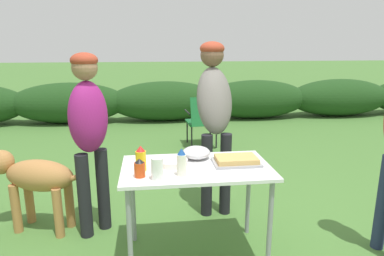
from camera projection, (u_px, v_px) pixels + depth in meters
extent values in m
plane|color=#477533|center=(196.00, 254.00, 2.71)|extent=(60.00, 60.00, 0.00)
ellipsoid|color=#1E4219|center=(69.00, 103.00, 7.12)|extent=(2.40, 0.90, 0.85)
ellipsoid|color=#1E4219|center=(165.00, 101.00, 7.37)|extent=(2.40, 0.90, 0.85)
ellipsoid|color=#1E4219|center=(255.00, 99.00, 7.61)|extent=(2.40, 0.90, 0.85)
ellipsoid|color=#1E4219|center=(339.00, 97.00, 7.85)|extent=(2.40, 0.90, 0.85)
cube|color=white|center=(196.00, 168.00, 2.54)|extent=(1.10, 0.64, 0.02)
cylinder|color=gray|center=(130.00, 237.00, 2.31)|extent=(0.04, 0.04, 0.71)
cylinder|color=gray|center=(270.00, 227.00, 2.42)|extent=(0.04, 0.04, 0.71)
cylinder|color=gray|center=(133.00, 201.00, 2.83)|extent=(0.04, 0.04, 0.71)
cylinder|color=gray|center=(248.00, 195.00, 2.94)|extent=(0.04, 0.04, 0.71)
cube|color=#9E9EA3|center=(236.00, 163.00, 2.59)|extent=(0.35, 0.23, 0.02)
cube|color=tan|center=(236.00, 159.00, 2.58)|extent=(0.31, 0.20, 0.04)
cylinder|color=white|center=(173.00, 162.00, 2.56)|extent=(0.23, 0.23, 0.04)
ellipsoid|color=silver|center=(196.00, 153.00, 2.70)|extent=(0.22, 0.22, 0.10)
cylinder|color=white|center=(157.00, 169.00, 2.27)|extent=(0.08, 0.08, 0.15)
cylinder|color=yellow|center=(141.00, 161.00, 2.43)|extent=(0.07, 0.07, 0.14)
cone|color=red|center=(140.00, 148.00, 2.41)|extent=(0.06, 0.06, 0.04)
cylinder|color=silver|center=(182.00, 165.00, 2.34)|extent=(0.07, 0.07, 0.15)
cone|color=#194793|center=(181.00, 152.00, 2.32)|extent=(0.06, 0.06, 0.04)
cylinder|color=#CC4214|center=(140.00, 170.00, 2.32)|extent=(0.07, 0.07, 0.10)
cone|color=black|center=(139.00, 161.00, 2.31)|extent=(0.06, 0.06, 0.03)
cylinder|color=black|center=(207.00, 175.00, 3.26)|extent=(0.11, 0.11, 0.80)
cylinder|color=black|center=(225.00, 174.00, 3.29)|extent=(0.11, 0.11, 0.80)
ellipsoid|color=slate|center=(214.00, 100.00, 3.22)|extent=(0.35, 0.48, 0.69)
sphere|color=brown|center=(212.00, 55.00, 3.24)|extent=(0.22, 0.22, 0.22)
ellipsoid|color=#993823|center=(212.00, 48.00, 3.22)|extent=(0.23, 0.23, 0.13)
cylinder|color=#232D4C|center=(383.00, 203.00, 2.71)|extent=(0.10, 0.10, 0.79)
cylinder|color=black|center=(84.00, 196.00, 2.89)|extent=(0.11, 0.11, 0.74)
cylinder|color=black|center=(103.00, 189.00, 3.03)|extent=(0.11, 0.11, 0.74)
ellipsoid|color=#931E70|center=(88.00, 117.00, 2.80)|extent=(0.42, 0.41, 0.60)
sphere|color=#936B4C|center=(85.00, 67.00, 2.70)|extent=(0.20, 0.20, 0.20)
ellipsoid|color=#993823|center=(84.00, 60.00, 2.69)|extent=(0.21, 0.21, 0.12)
cylinder|color=#B27A42|center=(58.00, 213.00, 2.91)|extent=(0.08, 0.08, 0.44)
cylinder|color=#B27A42|center=(70.00, 204.00, 3.08)|extent=(0.08, 0.08, 0.44)
cylinder|color=#B27A42|center=(16.00, 209.00, 2.99)|extent=(0.08, 0.08, 0.44)
cylinder|color=#B27A42|center=(29.00, 200.00, 3.16)|extent=(0.08, 0.08, 0.44)
ellipsoid|color=#B27A42|center=(40.00, 175.00, 2.97)|extent=(0.68, 0.46, 0.28)
sphere|color=#B27A42|center=(1.00, 162.00, 3.01)|extent=(0.22, 0.22, 0.22)
cylinder|color=#B27A42|center=(77.00, 177.00, 2.89)|extent=(0.20, 0.11, 0.11)
cube|color=#19602D|center=(201.00, 122.00, 5.55)|extent=(0.49, 0.49, 0.03)
cube|color=#19602D|center=(206.00, 112.00, 5.23)|extent=(0.47, 0.19, 0.44)
cylinder|color=black|center=(192.00, 138.00, 5.37)|extent=(0.02, 0.02, 0.38)
cylinder|color=black|center=(216.00, 136.00, 5.44)|extent=(0.02, 0.02, 0.38)
cylinder|color=black|center=(187.00, 131.00, 5.75)|extent=(0.02, 0.02, 0.38)
cylinder|color=black|center=(210.00, 130.00, 5.82)|extent=(0.02, 0.02, 0.38)
cylinder|color=black|center=(187.00, 112.00, 5.46)|extent=(0.05, 0.41, 0.02)
cylinder|color=black|center=(215.00, 111.00, 5.55)|extent=(0.05, 0.41, 0.02)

